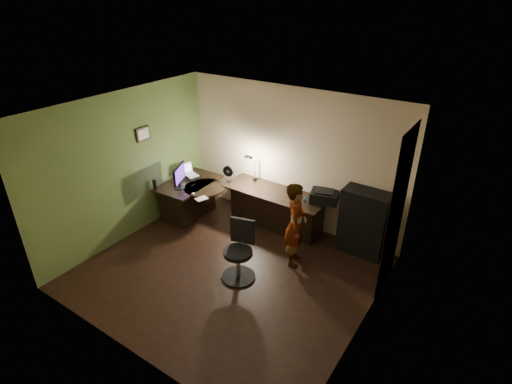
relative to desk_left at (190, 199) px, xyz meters
The scene contains 27 objects.
floor 2.10m from the desk_left, 30.87° to the right, with size 4.50×4.00×0.01m, color black.
ceiling 3.11m from the desk_left, 30.87° to the right, with size 4.50×4.00×0.01m, color silver.
wall_back 2.23m from the desk_left, 28.07° to the left, with size 4.50×0.01×2.70m, color #C6AF8B.
wall_front 3.67m from the desk_left, 59.96° to the right, with size 4.50×0.01×2.70m, color #C6AF8B.
wall_left 1.52m from the desk_left, 114.48° to the right, with size 0.01×4.00×2.70m, color #C6AF8B.
wall_right 4.28m from the desk_left, 14.74° to the right, with size 0.01×4.00×2.70m, color #C6AF8B.
green_wall_overlay 1.52m from the desk_left, 113.81° to the right, with size 0.00×4.00×2.70m, color #4C652D.
arched_doorway 4.12m from the desk_left, ahead, with size 0.01×0.90×2.60m, color black.
french_door 4.37m from the desk_left, 21.88° to the right, with size 0.02×0.92×2.10m, color white.
framed_picture 1.66m from the desk_left, 126.28° to the right, with size 0.04×0.30×0.25m, color black.
desk_left is the anchor object (origin of this frame).
desk_right 1.75m from the desk_left, 19.00° to the left, with size 2.03×0.71×0.76m, color black.
cabinet 3.46m from the desk_left, 12.04° to the left, with size 0.80×0.40×1.20m, color black.
laptop_stand 0.45m from the desk_left, 112.51° to the left, with size 0.22×0.18×0.09m, color silver.
laptop 0.59m from the desk_left, 112.51° to the left, with size 0.31×0.29×0.21m, color silver.
monitor 0.61m from the desk_left, 84.74° to the right, with size 0.10×0.52×0.35m, color black.
mouse 0.66m from the desk_left, 38.98° to the right, with size 0.05×0.08×0.03m, color silver.
phone 0.51m from the desk_left, 86.01° to the right, with size 0.07×0.13×0.01m, color black.
pen 0.41m from the desk_left, 14.57° to the right, with size 0.01×0.14×0.01m, color black.
speaker 0.82m from the desk_left, 120.58° to the right, with size 0.07×0.07×0.19m, color black.
notepad 0.86m from the desk_left, 30.16° to the right, with size 0.16×0.22×0.01m, color silver.
desk_fan 0.98m from the desk_left, 33.86° to the left, with size 0.22×0.12×0.34m, color black.
headphones 2.35m from the desk_left, 13.91° to the left, with size 0.20×0.08×0.09m, color #09508C.
printer 2.75m from the desk_left, 16.01° to the left, with size 0.48×0.38×0.22m, color black.
desk_lamp 1.50m from the desk_left, 35.67° to the left, with size 0.15×0.28×0.63m, color black.
office_chair 2.28m from the desk_left, 28.43° to the right, with size 0.55×0.55×0.99m, color black.
person 2.57m from the desk_left, ahead, with size 0.53×0.35×1.49m, color #D8A88C.
Camera 1 is at (3.33, -4.14, 4.23)m, focal length 28.00 mm.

